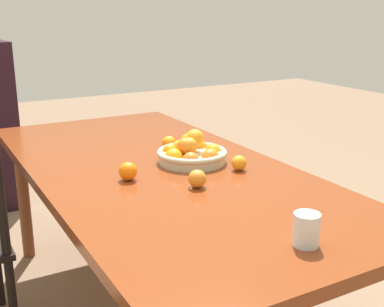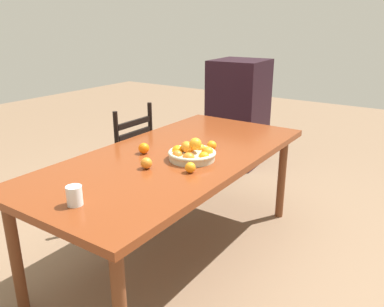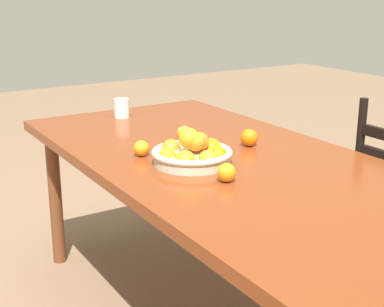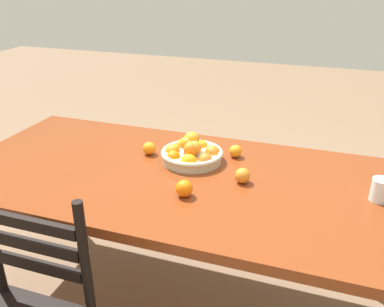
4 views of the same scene
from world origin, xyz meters
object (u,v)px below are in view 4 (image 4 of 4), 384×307
Objects in this scene: orange_loose_1 at (184,188)px; orange_loose_2 at (235,151)px; orange_loose_0 at (149,148)px; fruit_bowl at (192,153)px; dining_table at (178,187)px; drinking_glass at (380,190)px; orange_loose_3 at (243,176)px.

orange_loose_1 is 0.46m from orange_loose_2.
orange_loose_2 is at bearing -165.19° from orange_loose_0.
fruit_bowl is 0.23m from orange_loose_0.
fruit_bowl reaches higher than dining_table.
orange_loose_2 is at bearing -127.48° from dining_table.
drinking_glass is (-1.06, 0.11, 0.02)m from orange_loose_0.
fruit_bowl reaches higher than orange_loose_0.
fruit_bowl is at bearing -25.30° from orange_loose_3.
orange_loose_1 is (-0.31, 0.33, 0.00)m from orange_loose_0.
fruit_bowl reaches higher than drinking_glass.
orange_loose_2 is at bearing -18.63° from drinking_glass.
orange_loose_0 is at bearing -15.35° from orange_loose_3.
orange_loose_3 is 0.71× the size of drinking_glass.
drinking_glass is at bearing 173.12° from fruit_bowl.
orange_loose_3 is (-0.30, -0.02, 0.10)m from dining_table.
orange_loose_1 is at bearing 119.02° from dining_table.
fruit_bowl is 0.31m from orange_loose_3.
orange_loose_0 is at bearing -1.74° from fruit_bowl.
orange_loose_3 reaches higher than orange_loose_0.
fruit_bowl is at bearing -96.21° from dining_table.
dining_table is 21.89× the size of drinking_glass.
drinking_glass is (-0.84, 0.10, 0.00)m from fruit_bowl.
orange_loose_2 is 0.92× the size of orange_loose_3.
orange_loose_2 is (-0.11, -0.44, -0.00)m from orange_loose_1.
orange_loose_2 reaches higher than dining_table.
orange_loose_2 is 0.68m from drinking_glass.
dining_table is 0.28m from orange_loose_0.
orange_loose_3 is at bearing 154.70° from fruit_bowl.
orange_loose_0 is 0.68× the size of drinking_glass.
orange_loose_2 is (-0.19, -0.12, -0.01)m from fruit_bowl.
dining_table is at bearing 52.52° from orange_loose_2.
dining_table is at bearing 143.20° from orange_loose_0.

